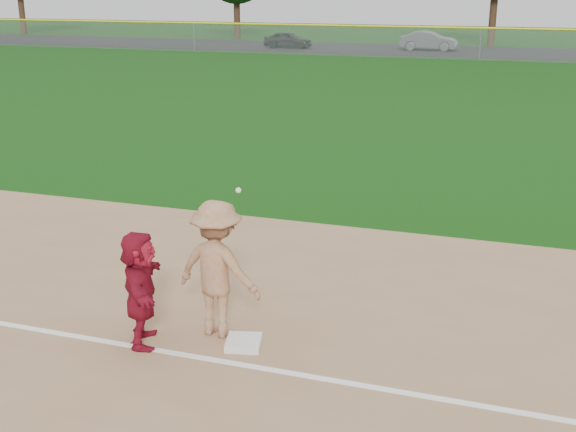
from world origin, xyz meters
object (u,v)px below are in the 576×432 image
(base_runner, at_px, (140,288))
(car_left, at_px, (288,40))
(first_base, at_px, (244,343))
(car_mid, at_px, (429,41))

(base_runner, xyz_separation_m, car_left, (-13.14, 45.43, -0.19))
(first_base, bearing_deg, car_left, 107.78)
(car_left, bearing_deg, first_base, -161.14)
(car_mid, bearing_deg, car_left, 96.58)
(first_base, xyz_separation_m, car_left, (-14.46, 45.09, 0.55))
(base_runner, bearing_deg, car_left, -9.02)
(first_base, bearing_deg, base_runner, -165.72)
(base_runner, bearing_deg, first_base, -100.86)
(first_base, height_order, car_mid, car_mid)
(base_runner, bearing_deg, car_mid, -21.79)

